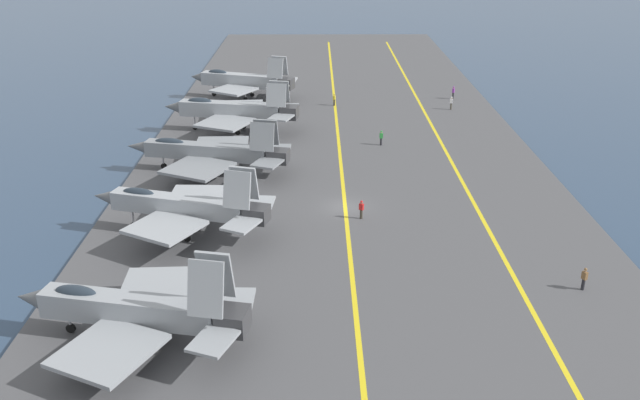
{
  "coord_description": "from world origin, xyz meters",
  "views": [
    {
      "loc": [
        -56.23,
        2.63,
        25.13
      ],
      "look_at": [
        -4.27,
        2.31,
        2.9
      ],
      "focal_mm": 38.0,
      "sensor_mm": 36.0,
      "label": 1
    }
  ],
  "objects_px": {
    "crew_brown_vest": "(584,278)",
    "crew_purple_vest": "(453,92)",
    "parked_jet_third": "(183,206)",
    "crew_yellow_vest": "(334,99)",
    "parked_jet_fourth": "(210,152)",
    "crew_white_vest": "(451,102)",
    "crew_red_vest": "(361,209)",
    "parked_jet_fifth": "(233,110)",
    "parked_jet_sixth": "(243,80)",
    "crew_green_vest": "(381,137)",
    "parked_jet_second": "(135,309)"
  },
  "relations": [
    {
      "from": "parked_jet_sixth",
      "to": "crew_purple_vest",
      "type": "distance_m",
      "value": 30.01
    },
    {
      "from": "crew_brown_vest",
      "to": "crew_purple_vest",
      "type": "relative_size",
      "value": 0.95
    },
    {
      "from": "parked_jet_third",
      "to": "parked_jet_sixth",
      "type": "distance_m",
      "value": 44.42
    },
    {
      "from": "parked_jet_third",
      "to": "crew_brown_vest",
      "type": "relative_size",
      "value": 8.95
    },
    {
      "from": "parked_jet_second",
      "to": "parked_jet_fourth",
      "type": "xyz_separation_m",
      "value": [
        29.6,
        -0.42,
        -0.03
      ]
    },
    {
      "from": "crew_brown_vest",
      "to": "crew_white_vest",
      "type": "bearing_deg",
      "value": 0.75
    },
    {
      "from": "crew_brown_vest",
      "to": "crew_yellow_vest",
      "type": "bearing_deg",
      "value": 18.27
    },
    {
      "from": "crew_red_vest",
      "to": "crew_green_vest",
      "type": "distance_m",
      "value": 20.47
    },
    {
      "from": "parked_jet_sixth",
      "to": "crew_green_vest",
      "type": "bearing_deg",
      "value": -139.78
    },
    {
      "from": "parked_jet_sixth",
      "to": "crew_red_vest",
      "type": "distance_m",
      "value": 43.68
    },
    {
      "from": "crew_yellow_vest",
      "to": "crew_red_vest",
      "type": "height_order",
      "value": "crew_red_vest"
    },
    {
      "from": "parked_jet_third",
      "to": "crew_white_vest",
      "type": "distance_m",
      "value": 48.19
    },
    {
      "from": "crew_red_vest",
      "to": "crew_yellow_vest",
      "type": "bearing_deg",
      "value": 2.14
    },
    {
      "from": "parked_jet_fourth",
      "to": "crew_green_vest",
      "type": "bearing_deg",
      "value": -64.45
    },
    {
      "from": "crew_green_vest",
      "to": "parked_jet_third",
      "type": "bearing_deg",
      "value": 141.92
    },
    {
      "from": "crew_green_vest",
      "to": "crew_yellow_vest",
      "type": "bearing_deg",
      "value": 15.97
    },
    {
      "from": "crew_white_vest",
      "to": "parked_jet_sixth",
      "type": "bearing_deg",
      "value": 78.07
    },
    {
      "from": "parked_jet_third",
      "to": "parked_jet_fourth",
      "type": "relative_size",
      "value": 0.9
    },
    {
      "from": "parked_jet_second",
      "to": "crew_yellow_vest",
      "type": "bearing_deg",
      "value": -13.85
    },
    {
      "from": "crew_brown_vest",
      "to": "parked_jet_third",
      "type": "bearing_deg",
      "value": 73.19
    },
    {
      "from": "parked_jet_second",
      "to": "parked_jet_fifth",
      "type": "xyz_separation_m",
      "value": [
        43.58,
        -1.14,
        0.46
      ]
    },
    {
      "from": "parked_jet_fourth",
      "to": "crew_yellow_vest",
      "type": "height_order",
      "value": "parked_jet_fourth"
    },
    {
      "from": "crew_yellow_vest",
      "to": "crew_red_vest",
      "type": "distance_m",
      "value": 37.39
    },
    {
      "from": "crew_white_vest",
      "to": "parked_jet_fourth",
      "type": "bearing_deg",
      "value": 129.28
    },
    {
      "from": "parked_jet_second",
      "to": "parked_jet_fourth",
      "type": "height_order",
      "value": "parked_jet_second"
    },
    {
      "from": "crew_brown_vest",
      "to": "crew_white_vest",
      "type": "distance_m",
      "value": 47.35
    },
    {
      "from": "parked_jet_fifth",
      "to": "crew_purple_vest",
      "type": "distance_m",
      "value": 33.41
    },
    {
      "from": "parked_jet_second",
      "to": "parked_jet_sixth",
      "type": "distance_m",
      "value": 59.38
    },
    {
      "from": "parked_jet_second",
      "to": "parked_jet_fifth",
      "type": "distance_m",
      "value": 43.6
    },
    {
      "from": "parked_jet_third",
      "to": "parked_jet_sixth",
      "type": "height_order",
      "value": "parked_jet_third"
    },
    {
      "from": "crew_brown_vest",
      "to": "crew_purple_vest",
      "type": "xyz_separation_m",
      "value": [
        53.0,
        -0.71,
        0.05
      ]
    },
    {
      "from": "parked_jet_third",
      "to": "parked_jet_second",
      "type": "bearing_deg",
      "value": 178.81
    },
    {
      "from": "parked_jet_sixth",
      "to": "crew_white_vest",
      "type": "height_order",
      "value": "parked_jet_sixth"
    },
    {
      "from": "crew_yellow_vest",
      "to": "parked_jet_third",
      "type": "bearing_deg",
      "value": 161.75
    },
    {
      "from": "parked_jet_fourth",
      "to": "crew_red_vest",
      "type": "relative_size",
      "value": 10.07
    },
    {
      "from": "crew_yellow_vest",
      "to": "crew_white_vest",
      "type": "distance_m",
      "value": 15.88
    },
    {
      "from": "crew_red_vest",
      "to": "crew_white_vest",
      "type": "height_order",
      "value": "crew_white_vest"
    },
    {
      "from": "parked_jet_fifth",
      "to": "parked_jet_sixth",
      "type": "relative_size",
      "value": 1.05
    },
    {
      "from": "parked_jet_fourth",
      "to": "crew_white_vest",
      "type": "distance_m",
      "value": 37.49
    },
    {
      "from": "parked_jet_third",
      "to": "crew_yellow_vest",
      "type": "bearing_deg",
      "value": -18.25
    },
    {
      "from": "crew_yellow_vest",
      "to": "crew_brown_vest",
      "type": "bearing_deg",
      "value": -161.73
    },
    {
      "from": "parked_jet_sixth",
      "to": "crew_red_vest",
      "type": "relative_size",
      "value": 9.22
    },
    {
      "from": "crew_green_vest",
      "to": "parked_jet_fifth",
      "type": "bearing_deg",
      "value": 73.16
    },
    {
      "from": "parked_jet_second",
      "to": "crew_brown_vest",
      "type": "bearing_deg",
      "value": -78.75
    },
    {
      "from": "crew_red_vest",
      "to": "parked_jet_third",
      "type": "bearing_deg",
      "value": 102.16
    },
    {
      "from": "parked_jet_fifth",
      "to": "parked_jet_sixth",
      "type": "bearing_deg",
      "value": 1.29
    },
    {
      "from": "parked_jet_second",
      "to": "parked_jet_third",
      "type": "height_order",
      "value": "parked_jet_second"
    },
    {
      "from": "parked_jet_sixth",
      "to": "crew_green_vest",
      "type": "relative_size",
      "value": 9.14
    },
    {
      "from": "crew_yellow_vest",
      "to": "crew_purple_vest",
      "type": "xyz_separation_m",
      "value": [
        3.48,
        -17.06,
        0.08
      ]
    },
    {
      "from": "parked_jet_third",
      "to": "crew_yellow_vest",
      "type": "distance_m",
      "value": 42.72
    }
  ]
}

